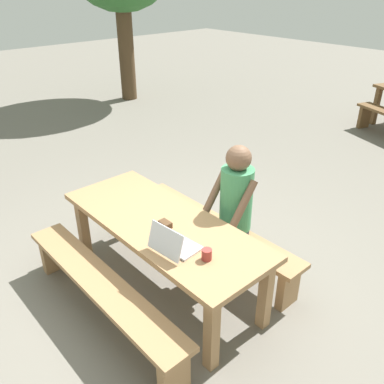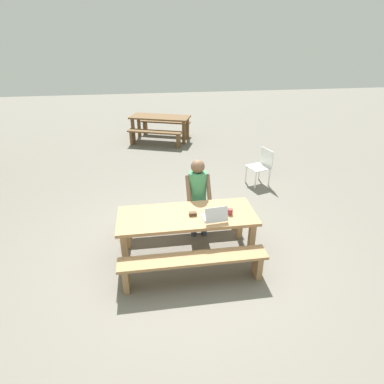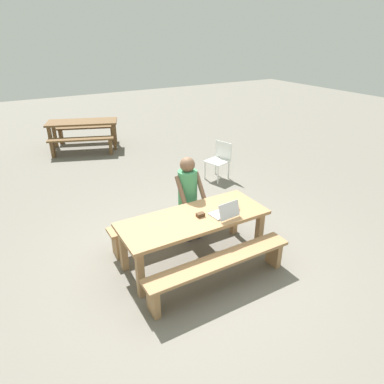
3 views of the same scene
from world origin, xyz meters
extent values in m
plane|color=slate|center=(0.00, 0.00, 0.00)|extent=(30.00, 30.00, 0.00)
cube|color=#9E754C|center=(0.00, 0.00, 0.70)|extent=(2.09, 0.82, 0.05)
cube|color=#9E754C|center=(-0.95, -0.31, 0.34)|extent=(0.09, 0.09, 0.68)
cube|color=#9E754C|center=(0.95, -0.31, 0.34)|extent=(0.09, 0.09, 0.68)
cube|color=#9E754C|center=(-0.95, 0.31, 0.34)|extent=(0.09, 0.09, 0.68)
cube|color=#9E754C|center=(0.95, 0.31, 0.34)|extent=(0.09, 0.09, 0.68)
cube|color=#9E754C|center=(0.00, -0.66, 0.41)|extent=(2.07, 0.30, 0.05)
cube|color=#9E754C|center=(-0.93, -0.66, 0.20)|extent=(0.08, 0.24, 0.39)
cube|color=#9E754C|center=(0.93, -0.66, 0.20)|extent=(0.08, 0.24, 0.39)
cube|color=#9E754C|center=(0.00, 0.66, 0.41)|extent=(2.07, 0.30, 0.05)
cube|color=#9E754C|center=(-0.93, 0.66, 0.20)|extent=(0.08, 0.24, 0.39)
cube|color=#9E754C|center=(0.93, 0.66, 0.20)|extent=(0.08, 0.24, 0.39)
cube|color=silver|center=(0.38, -0.13, 0.74)|extent=(0.36, 0.25, 0.02)
cube|color=silver|center=(0.39, -0.28, 0.85)|extent=(0.34, 0.11, 0.22)
cube|color=#0F1933|center=(0.39, -0.27, 0.85)|extent=(0.31, 0.09, 0.20)
cube|color=#4C331E|center=(0.09, -0.03, 0.75)|extent=(0.11, 0.07, 0.05)
cylinder|color=#99332D|center=(0.65, -0.08, 0.77)|extent=(0.08, 0.08, 0.09)
cylinder|color=#333847|center=(0.18, 0.48, 0.22)|extent=(0.10, 0.10, 0.44)
cylinder|color=#333847|center=(0.36, 0.48, 0.22)|extent=(0.10, 0.10, 0.44)
cube|color=#333847|center=(0.27, 0.57, 0.48)|extent=(0.28, 0.28, 0.12)
cylinder|color=#3F8C59|center=(0.27, 0.66, 0.82)|extent=(0.30, 0.30, 0.61)
cylinder|color=brown|center=(0.10, 0.56, 0.87)|extent=(0.07, 0.32, 0.41)
cylinder|color=brown|center=(0.44, 0.56, 0.87)|extent=(0.07, 0.32, 0.41)
sphere|color=brown|center=(0.27, 0.66, 1.23)|extent=(0.23, 0.23, 0.23)
cube|color=white|center=(1.97, 2.34, 0.42)|extent=(0.55, 0.55, 0.02)
cube|color=white|center=(2.17, 2.40, 0.63)|extent=(0.15, 0.43, 0.39)
cylinder|color=white|center=(1.73, 2.47, 0.21)|extent=(0.04, 0.04, 0.41)
cylinder|color=white|center=(1.84, 2.10, 0.21)|extent=(0.04, 0.04, 0.41)
cylinder|color=white|center=(2.09, 2.58, 0.21)|extent=(0.04, 0.04, 0.41)
cylinder|color=white|center=(2.20, 2.21, 0.21)|extent=(0.04, 0.04, 0.41)
cube|color=brown|center=(-0.06, 6.05, 0.75)|extent=(2.03, 1.35, 0.05)
cube|color=brown|center=(-0.95, 6.09, 0.36)|extent=(0.12, 0.12, 0.73)
cube|color=brown|center=(0.63, 5.51, 0.36)|extent=(0.12, 0.12, 0.73)
cube|color=brown|center=(-0.76, 6.60, 0.36)|extent=(0.12, 0.12, 0.73)
cube|color=brown|center=(0.82, 6.02, 0.36)|extent=(0.12, 0.12, 0.73)
cube|color=brown|center=(-0.27, 5.48, 0.45)|extent=(1.70, 0.87, 0.05)
cube|color=brown|center=(-0.98, 5.74, 0.21)|extent=(0.16, 0.25, 0.43)
cube|color=brown|center=(0.43, 5.22, 0.21)|extent=(0.16, 0.25, 0.43)
cube|color=brown|center=(0.15, 6.63, 0.45)|extent=(1.70, 0.87, 0.05)
cube|color=brown|center=(-0.55, 6.89, 0.21)|extent=(0.16, 0.25, 0.43)
cube|color=brown|center=(0.85, 6.37, 0.21)|extent=(0.16, 0.25, 0.43)
camera|label=1|loc=(2.40, -1.81, 2.64)|focal=37.77mm
camera|label=2|loc=(-0.52, -4.04, 3.19)|focal=29.39mm
camera|label=3|loc=(-2.04, -3.49, 3.05)|focal=31.49mm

